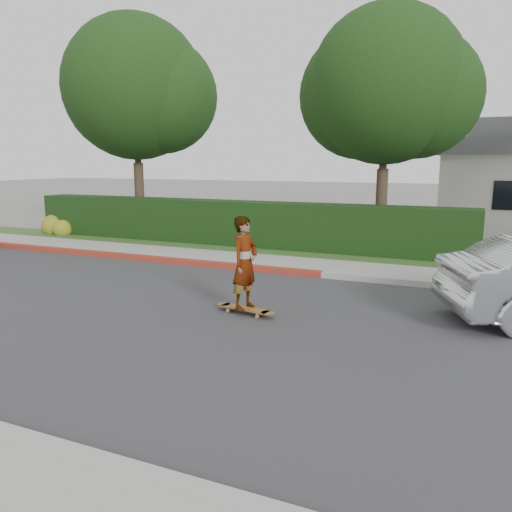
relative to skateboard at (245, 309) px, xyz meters
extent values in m
plane|color=slate|center=(-0.53, -0.69, -0.11)|extent=(120.00, 120.00, 0.00)
cube|color=#2D2D30|center=(-0.53, -0.69, -0.10)|extent=(60.00, 8.00, 0.01)
cube|color=#9E9E99|center=(-0.53, 3.41, -0.03)|extent=(60.00, 0.20, 0.15)
cube|color=maroon|center=(-5.53, 3.41, -0.03)|extent=(12.00, 0.21, 0.15)
cube|color=gray|center=(-0.53, 4.31, -0.05)|extent=(60.00, 1.60, 0.12)
cube|color=#2D4C1E|center=(-0.53, 5.91, -0.06)|extent=(60.00, 1.60, 0.10)
cube|color=black|center=(-3.53, 6.51, 0.64)|extent=(15.00, 1.00, 1.50)
sphere|color=#2D4C19|center=(-10.73, 6.11, 0.24)|extent=(0.90, 0.90, 0.90)
sphere|color=#2D4C19|center=(-10.13, 5.91, 0.19)|extent=(0.70, 0.70, 0.70)
cylinder|color=#33261C|center=(-8.03, 7.81, 1.24)|extent=(0.36, 0.36, 2.70)
cylinder|color=#33261C|center=(-8.03, 7.81, 3.27)|extent=(0.24, 0.24, 2.25)
sphere|color=black|center=(-8.03, 7.81, 5.29)|extent=(5.20, 5.20, 5.20)
sphere|color=black|center=(-8.83, 8.21, 5.09)|extent=(4.42, 4.42, 4.42)
sphere|color=black|center=(-7.13, 8.11, 4.99)|extent=(4.16, 4.16, 4.16)
cylinder|color=#33261C|center=(0.97, 8.31, 1.15)|extent=(0.36, 0.36, 2.52)
cylinder|color=#33261C|center=(0.97, 8.31, 3.04)|extent=(0.24, 0.24, 2.10)
sphere|color=black|center=(0.97, 8.31, 4.93)|extent=(4.80, 4.80, 4.80)
sphere|color=black|center=(0.17, 8.71, 4.73)|extent=(4.08, 4.08, 4.08)
sphere|color=black|center=(1.87, 8.61, 4.63)|extent=(3.84, 3.84, 3.84)
cylinder|color=#CC6438|center=(-0.33, -0.04, -0.06)|extent=(0.07, 0.05, 0.06)
cylinder|color=#CC6438|center=(-0.30, 0.14, -0.06)|extent=(0.07, 0.05, 0.06)
cylinder|color=#CC6438|center=(0.30, -0.14, -0.06)|extent=(0.07, 0.05, 0.06)
cylinder|color=#CC6438|center=(0.33, 0.04, -0.06)|extent=(0.07, 0.05, 0.06)
cube|color=silver|center=(-0.32, 0.05, -0.02)|extent=(0.09, 0.20, 0.03)
cube|color=silver|center=(0.32, -0.05, -0.02)|extent=(0.09, 0.20, 0.03)
cube|color=brown|center=(0.00, 0.00, 0.01)|extent=(0.99, 0.39, 0.02)
cylinder|color=brown|center=(-0.48, 0.08, 0.01)|extent=(0.27, 0.27, 0.02)
cylinder|color=brown|center=(0.48, -0.08, 0.01)|extent=(0.27, 0.27, 0.02)
imported|color=white|center=(0.00, 0.00, 0.86)|extent=(0.51, 0.68, 1.68)
camera|label=1|loc=(3.67, -7.93, 2.64)|focal=35.00mm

